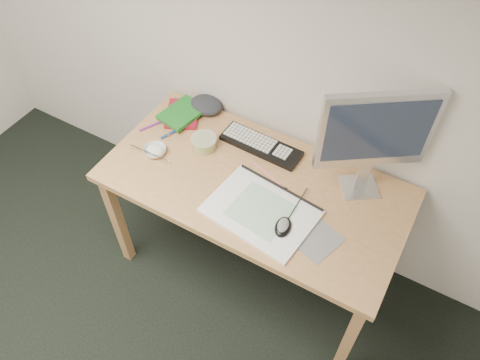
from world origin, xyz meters
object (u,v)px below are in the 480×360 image
Objects in this scene: desk at (254,194)px; sketchpad at (261,211)px; keyboard at (261,145)px; rice_bowl at (155,151)px; monitor at (376,134)px.

sketchpad is (0.11, -0.13, 0.09)m from desk.
keyboard is 3.72× the size of rice_bowl.
desk is at bearing -67.37° from keyboard.
rice_bowl is at bearing -171.40° from desk.
monitor is at bearing 2.13° from keyboard.
sketchpad is 0.39m from keyboard.
sketchpad is at bearing -167.72° from monitor.
sketchpad is at bearing -50.96° from desk.
sketchpad reaches higher than desk.
desk is 0.25m from keyboard.
keyboard is at bearing 125.03° from sketchpad.
sketchpad is at bearing -59.44° from keyboard.
monitor reaches higher than rice_bowl.
keyboard reaches higher than sketchpad.
monitor is 4.99× the size of rice_bowl.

